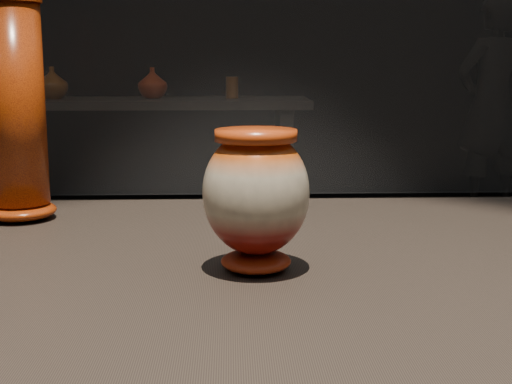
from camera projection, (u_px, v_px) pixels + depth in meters
main_vase at (256, 195)px, 0.81m from camera, size 0.13×0.13×0.16m
tall_vase at (15, 113)px, 1.06m from camera, size 0.12×0.12×0.33m
back_shelf at (147, 142)px, 4.41m from camera, size 2.00×0.60×0.90m
back_vase_left at (52, 83)px, 4.29m from camera, size 0.20×0.20×0.19m
back_vase_mid at (153, 83)px, 4.39m from camera, size 0.24×0.24×0.19m
back_vase_right at (232, 87)px, 4.40m from camera, size 0.08×0.08×0.13m
visitor at (491, 104)px, 5.28m from camera, size 0.68×0.56×1.61m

